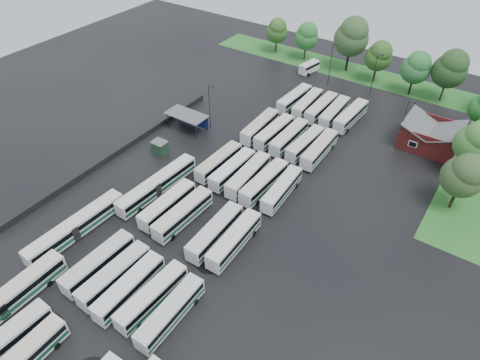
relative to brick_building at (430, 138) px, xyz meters
The scene contains 51 objects.
ground 49.08m from the brick_building, 119.30° to the right, with size 160.00×160.00×0.00m, color black.
brick_building is the anchor object (origin of this frame).
wash_shed 46.14m from the brick_building, 153.27° to the right, with size 8.20×4.20×3.58m.
utility_hut 50.26m from the brick_building, 143.11° to the right, with size 2.70×2.20×2.62m.
grass_strip_north 31.19m from the brick_building, 134.96° to the left, with size 80.00×10.00×0.01m, color #246221.
west_fence 57.83m from the brick_building, 143.04° to the right, with size 0.10×50.00×1.20m, color #2D2D30.
bus_r0c0 74.44m from the brick_building, 112.38° to the right, with size 2.75×11.12×3.07m.
bus_r0c1 73.40m from the brick_building, 109.92° to the right, with size 2.48×10.87×3.02m.
bus_r1c0 61.96m from the brick_building, 117.34° to the right, with size 2.61×11.08×3.07m.
bus_r1c1 60.71m from the brick_building, 114.50° to the right, with size 2.63×10.98×3.04m.
bus_r1c2 59.78m from the brick_building, 111.78° to the right, with size 2.43×10.91×3.03m.
bus_r1c3 58.03m from the brick_building, 108.96° to the right, with size 2.72×10.84×2.99m.
bus_r1c4 57.40m from the brick_building, 105.60° to the right, with size 2.49×10.72×2.97m.
bus_r2c0 50.10m from the brick_building, 124.62° to the right, with size 2.44×10.89×3.03m.
bus_r2c1 48.51m from the brick_building, 121.22° to the right, with size 2.75×11.26×3.11m.
bus_r2c3 45.81m from the brick_building, 114.39° to the right, with size 2.66×11.26×3.12m.
bus_r2c4 44.27m from the brick_building, 110.85° to the right, with size 2.67×11.10×3.07m.
bus_r3c0 39.86m from the brick_building, 135.56° to the right, with size 2.53×10.70×2.96m.
bus_r3c1 37.92m from the brick_building, 131.77° to the right, with size 2.45×10.76×2.99m.
bus_r3c2 35.81m from the brick_building, 128.17° to the right, with size 2.76×11.18×3.09m.
bus_r3c3 34.00m from the brick_building, 123.89° to the right, with size 2.78×11.29×3.12m.
bus_r3c4 32.12m from the brick_building, 119.29° to the right, with size 2.77×10.68×2.95m.
bus_r4c0 31.91m from the brick_building, 153.42° to the right, with size 2.69×11.10×3.07m.
bus_r4c1 29.06m from the brick_building, 150.39° to the right, with size 2.64×10.94×3.03m.
bus_r4c2 26.27m from the brick_building, 146.99° to the right, with size 2.43×11.02×3.06m.
bus_r4c3 23.52m from the brick_building, 142.31° to the right, with size 2.75×10.66×2.94m.
bus_r4c4 21.38m from the brick_building, 136.84° to the right, with size 2.49×11.09×3.08m.
bus_r5c0 28.39m from the brick_building, behind, with size 2.79×10.92×3.01m.
bus_r5c1 25.09m from the brick_building, behind, with size 2.64×10.78×2.98m.
bus_r5c2 21.90m from the brick_building, behind, with size 2.47×10.90×3.03m.
bus_r5c3 18.90m from the brick_building, behind, with size 2.56×10.91×3.02m.
bus_r5c4 15.51m from the brick_building, behind, with size 2.91×11.30×3.12m.
artic_bus_west_a 73.71m from the brick_building, 116.75° to the right, with size 2.51×16.68×3.09m.
artic_bus_west_b 50.79m from the brick_building, 130.63° to the right, with size 3.05×16.17×2.98m.
artic_bus_west_c 63.73m from the brick_building, 124.74° to the right, with size 2.89×16.34×3.02m.
minibus 36.64m from the brick_building, 154.67° to the left, with size 3.15×5.97×2.48m.
tree_north_0 50.83m from the brick_building, 154.98° to the left, with size 5.62×5.62×9.32m.
tree_north_1 43.59m from the brick_building, 149.84° to the left, with size 5.94×5.94×9.84m.
tree_north_2 34.44m from the brick_building, 139.91° to the left, with size 8.15×8.15×13.50m.
tree_north_3 27.19m from the brick_building, 132.40° to the left, with size 6.11×6.11×10.12m.
tree_north_4 20.86m from the brick_building, 116.67° to the left, with size 6.26×6.26×10.37m.
tree_north_5 20.24m from the brick_building, 97.51° to the left, with size 7.22×7.22×11.96m.
tree_east_0 17.81m from the brick_building, 62.54° to the right, with size 6.37×6.37×10.55m.
tree_east_1 10.76m from the brick_building, 35.90° to the right, with size 6.69×6.69×11.08m.
lamp_post_ne 6.80m from the brick_building, 147.11° to the right, with size 1.50×0.29×9.71m.
lamp_post_nw 41.90m from the brick_building, 154.03° to the right, with size 1.49×0.29×9.65m.
lamp_post_back_w 29.48m from the brick_building, 154.60° to the left, with size 1.51×0.29×9.82m.
lamp_post_back_e 21.63m from the brick_building, 140.67° to the left, with size 1.49×0.29×9.66m.
puddle_0 70.21m from the brick_building, 112.85° to the right, with size 4.14×4.14×0.01m, color black.
puddle_2 51.32m from the brick_building, 131.95° to the right, with size 5.18×5.18×0.01m, color black.
puddle_3 48.78m from the brick_building, 110.34° to the right, with size 3.76×3.76×0.01m, color black.
Camera 1 is at (32.05, -32.12, 46.82)m, focal length 32.00 mm.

